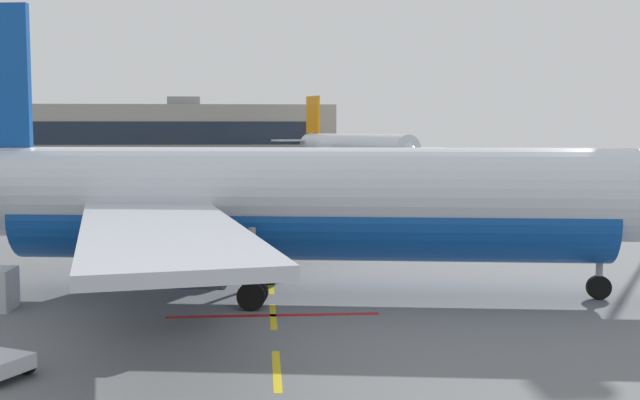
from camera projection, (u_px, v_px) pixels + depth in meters
ground at (624, 241)px, 49.29m from camera, size 400.00×400.00×0.00m
apron_paint_markings at (269, 256)px, 43.47m from camera, size 8.00×93.75×0.01m
airliner_foreground at (295, 202)px, 33.09m from camera, size 34.79×34.28×12.20m
airliner_mid_left at (352, 149)px, 117.05m from camera, size 32.35×33.77×12.18m
terminal_satellite at (121, 136)px, 147.97m from camera, size 78.70×19.12×12.82m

